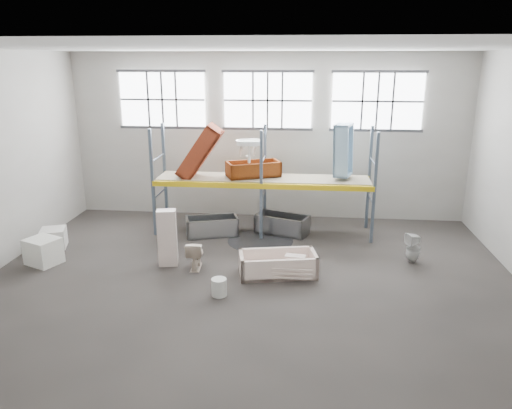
# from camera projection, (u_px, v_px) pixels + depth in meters

# --- Properties ---
(floor) EXTENTS (12.00, 10.00, 0.10)m
(floor) POSITION_uv_depth(u_px,v_px,m) (249.00, 286.00, 10.78)
(floor) COLOR #443E3A
(floor) RESTS_ON ground
(ceiling) EXTENTS (12.00, 10.00, 0.10)m
(ceiling) POSITION_uv_depth(u_px,v_px,m) (248.00, 45.00, 9.31)
(ceiling) COLOR silver
(ceiling) RESTS_ON ground
(wall_back) EXTENTS (12.00, 0.10, 5.00)m
(wall_back) POSITION_uv_depth(u_px,v_px,m) (268.00, 137.00, 14.86)
(wall_back) COLOR #A4A097
(wall_back) RESTS_ON ground
(wall_front) EXTENTS (12.00, 0.10, 5.00)m
(wall_front) POSITION_uv_depth(u_px,v_px,m) (195.00, 281.00, 5.23)
(wall_front) COLOR #9F9B92
(wall_front) RESTS_ON ground
(window_left) EXTENTS (2.60, 0.04, 1.60)m
(window_left) POSITION_uv_depth(u_px,v_px,m) (162.00, 100.00, 14.74)
(window_left) COLOR white
(window_left) RESTS_ON wall_back
(window_mid) EXTENTS (2.60, 0.04, 1.60)m
(window_mid) POSITION_uv_depth(u_px,v_px,m) (268.00, 100.00, 14.43)
(window_mid) COLOR white
(window_mid) RESTS_ON wall_back
(window_right) EXTENTS (2.60, 0.04, 1.60)m
(window_right) POSITION_uv_depth(u_px,v_px,m) (377.00, 101.00, 14.13)
(window_right) COLOR white
(window_right) RESTS_ON wall_back
(rack_upright_la) EXTENTS (0.08, 0.08, 3.00)m
(rack_upright_la) POSITION_uv_depth(u_px,v_px,m) (153.00, 183.00, 13.38)
(rack_upright_la) COLOR slate
(rack_upright_la) RESTS_ON floor
(rack_upright_lb) EXTENTS (0.08, 0.08, 3.00)m
(rack_upright_lb) POSITION_uv_depth(u_px,v_px,m) (165.00, 173.00, 14.53)
(rack_upright_lb) COLOR slate
(rack_upright_lb) RESTS_ON floor
(rack_upright_ma) EXTENTS (0.08, 0.08, 3.00)m
(rack_upright_ma) POSITION_uv_depth(u_px,v_px,m) (261.00, 186.00, 13.10)
(rack_upright_ma) COLOR slate
(rack_upright_ma) RESTS_ON floor
(rack_upright_mb) EXTENTS (0.08, 0.08, 3.00)m
(rack_upright_mb) POSITION_uv_depth(u_px,v_px,m) (265.00, 176.00, 14.24)
(rack_upright_mb) COLOR slate
(rack_upright_mb) RESTS_ON floor
(rack_upright_ra) EXTENTS (0.08, 0.08, 3.00)m
(rack_upright_ra) POSITION_uv_depth(u_px,v_px,m) (375.00, 189.00, 12.81)
(rack_upright_ra) COLOR slate
(rack_upright_ra) RESTS_ON floor
(rack_upright_rb) EXTENTS (0.08, 0.08, 3.00)m
(rack_upright_rb) POSITION_uv_depth(u_px,v_px,m) (369.00, 178.00, 13.95)
(rack_upright_rb) COLOR slate
(rack_upright_rb) RESTS_ON floor
(rack_beam_front) EXTENTS (6.00, 0.10, 0.14)m
(rack_beam_front) POSITION_uv_depth(u_px,v_px,m) (261.00, 186.00, 13.10)
(rack_beam_front) COLOR yellow
(rack_beam_front) RESTS_ON floor
(rack_beam_back) EXTENTS (6.00, 0.10, 0.14)m
(rack_beam_back) POSITION_uv_depth(u_px,v_px,m) (265.00, 176.00, 14.24)
(rack_beam_back) COLOR yellow
(rack_beam_back) RESTS_ON floor
(shelf_deck) EXTENTS (5.90, 1.10, 0.03)m
(shelf_deck) POSITION_uv_depth(u_px,v_px,m) (263.00, 178.00, 13.64)
(shelf_deck) COLOR gray
(shelf_deck) RESTS_ON floor
(wet_patch) EXTENTS (1.80, 1.80, 0.00)m
(wet_patch) POSITION_uv_depth(u_px,v_px,m) (260.00, 241.00, 13.34)
(wet_patch) COLOR black
(wet_patch) RESTS_ON floor
(bathtub_beige) EXTENTS (1.89, 1.16, 0.52)m
(bathtub_beige) POSITION_uv_depth(u_px,v_px,m) (278.00, 264.00, 11.20)
(bathtub_beige) COLOR #FBDED0
(bathtub_beige) RESTS_ON floor
(cistern_spare) EXTENTS (0.49, 0.29, 0.44)m
(cistern_spare) POSITION_uv_depth(u_px,v_px,m) (295.00, 264.00, 11.12)
(cistern_spare) COLOR silver
(cistern_spare) RESTS_ON bathtub_beige
(sink_in_tub) EXTENTS (0.43, 0.43, 0.15)m
(sink_in_tub) POSITION_uv_depth(u_px,v_px,m) (268.00, 270.00, 11.12)
(sink_in_tub) COLOR beige
(sink_in_tub) RESTS_ON bathtub_beige
(toilet_beige) EXTENTS (0.43, 0.70, 0.69)m
(toilet_beige) POSITION_uv_depth(u_px,v_px,m) (195.00, 254.00, 11.52)
(toilet_beige) COLOR beige
(toilet_beige) RESTS_ON floor
(cistern_tall) EXTENTS (0.49, 0.36, 1.38)m
(cistern_tall) POSITION_uv_depth(u_px,v_px,m) (167.00, 238.00, 11.61)
(cistern_tall) COLOR silver
(cistern_tall) RESTS_ON floor
(toilet_white) EXTENTS (0.44, 0.44, 0.74)m
(toilet_white) POSITION_uv_depth(u_px,v_px,m) (413.00, 248.00, 11.85)
(toilet_white) COLOR silver
(toilet_white) RESTS_ON floor
(steel_tub_left) EXTENTS (1.56, 1.05, 0.52)m
(steel_tub_left) POSITION_uv_depth(u_px,v_px,m) (212.00, 226.00, 13.71)
(steel_tub_left) COLOR #A8ACB1
(steel_tub_left) RESTS_ON floor
(steel_tub_right) EXTENTS (1.61, 1.16, 0.54)m
(steel_tub_right) POSITION_uv_depth(u_px,v_px,m) (282.00, 224.00, 13.88)
(steel_tub_right) COLOR #94979B
(steel_tub_right) RESTS_ON floor
(rust_tub_flat) EXTENTS (1.62, 1.21, 0.41)m
(rust_tub_flat) POSITION_uv_depth(u_px,v_px,m) (253.00, 169.00, 13.67)
(rust_tub_flat) COLOR #7C390D
(rust_tub_flat) RESTS_ON shelf_deck
(rust_tub_tilted) EXTENTS (1.33, 0.79, 1.61)m
(rust_tub_tilted) POSITION_uv_depth(u_px,v_px,m) (200.00, 152.00, 13.51)
(rust_tub_tilted) COLOR #992E17
(rust_tub_tilted) RESTS_ON shelf_deck
(sink_on_shelf) EXTENTS (0.87, 0.77, 0.64)m
(sink_on_shelf) POSITION_uv_depth(u_px,v_px,m) (249.00, 162.00, 13.26)
(sink_on_shelf) COLOR white
(sink_on_shelf) RESTS_ON rust_tub_flat
(blue_tub_upright) EXTENTS (0.63, 0.77, 1.44)m
(blue_tub_upright) POSITION_uv_depth(u_px,v_px,m) (343.00, 150.00, 13.26)
(blue_tub_upright) COLOR #8AB1CF
(blue_tub_upright) RESTS_ON shelf_deck
(bucket) EXTENTS (0.35, 0.35, 0.38)m
(bucket) POSITION_uv_depth(u_px,v_px,m) (219.00, 287.00, 10.22)
(bucket) COLOR silver
(bucket) RESTS_ON floor
(carton_near) EXTENTS (0.93, 0.87, 0.63)m
(carton_near) POSITION_uv_depth(u_px,v_px,m) (43.00, 251.00, 11.80)
(carton_near) COLOR white
(carton_near) RESTS_ON floor
(carton_far) EXTENTS (0.77, 0.77, 0.51)m
(carton_far) POSITION_uv_depth(u_px,v_px,m) (54.00, 238.00, 12.83)
(carton_far) COLOR silver
(carton_far) RESTS_ON floor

